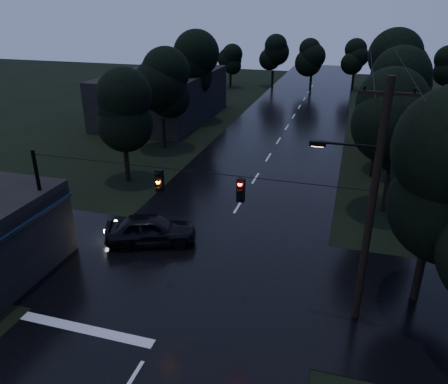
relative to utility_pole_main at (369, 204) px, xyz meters
The scene contains 16 objects.
main_road 21.06m from the utility_pole_main, 111.30° to the left, with size 12.00×120.00×0.02m, color black.
cross_street 9.14m from the utility_pole_main, behind, with size 60.00×9.00×0.02m, color black.
building_far_right 24.12m from the utility_pole_main, 74.01° to the left, with size 10.00×14.00×4.40m, color black.
building_far_left 36.15m from the utility_pole_main, 126.44° to the left, with size 10.00×16.00×5.00m, color black.
utility_pole_main is the anchor object (origin of this frame).
utility_pole_far 17.08m from the utility_pole_main, 87.00° to the left, with size 2.00×0.30×7.50m.
anchor_pole_left 15.08m from the utility_pole_main, behind, with size 0.18×0.18×6.00m, color black.
span_signals 6.85m from the utility_pole_main, behind, with size 15.00×0.37×1.12m.
tree_corner_near 3.35m from the utility_pole_main, 37.67° to the left, with size 4.48×4.48×9.44m.
tree_left_a 19.76m from the utility_pole_main, 146.16° to the left, with size 3.92×3.92×8.26m.
tree_left_b 25.50m from the utility_pole_main, 131.84° to the left, with size 4.20×4.20×8.85m.
tree_left_c 33.94m from the utility_pole_main, 121.27° to the left, with size 4.48×4.48×9.44m.
tree_right_a 11.12m from the utility_pole_main, 81.77° to the left, with size 4.20×4.20×8.85m.
tree_right_b 19.14m from the utility_pole_main, 83.42° to the left, with size 4.48×4.48×9.44m.
tree_right_c 29.16m from the utility_pole_main, 84.50° to the left, with size 4.76×4.76×10.03m.
car 12.09m from the utility_pole_main, 163.81° to the left, with size 1.96×4.88×1.66m, color black.
Camera 1 is at (6.37, -4.80, 12.29)m, focal length 35.00 mm.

